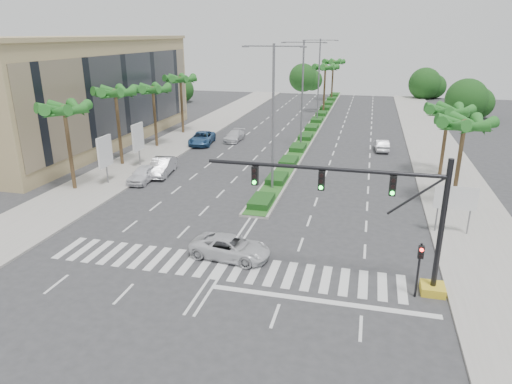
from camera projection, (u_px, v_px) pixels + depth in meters
ground at (221, 267)px, 26.31m from camera, size 160.00×160.00×0.00m
footpath_right at (451, 182)px, 41.13m from camera, size 6.00×120.00×0.15m
footpath_left at (143, 160)px, 48.08m from camera, size 6.00×120.00×0.15m
median at (316, 123)px, 67.49m from camera, size 2.20×75.00×0.20m
median_grass at (316, 122)px, 67.45m from camera, size 1.80×75.00×0.04m
building at (80, 93)px, 54.09m from camera, size 12.00×36.00×12.00m
signal_gantry at (394, 227)px, 23.05m from camera, size 12.60×1.20×7.20m
pedestrian_signal at (420, 262)px, 22.59m from camera, size 0.28×0.36×3.00m
direction_sign at (455, 200)px, 29.73m from camera, size 2.70×0.11×3.40m
billboard_near at (105, 152)px, 39.64m from camera, size 0.18×2.10×4.35m
billboard_far at (138, 138)px, 45.13m from camera, size 0.18×2.10×4.35m
palm_left_near at (64, 112)px, 37.03m from camera, size 4.57×4.68×7.55m
palm_left_mid at (116, 95)px, 44.23m from camera, size 4.57×4.68×7.95m
palm_left_far at (153, 91)px, 51.75m from camera, size 4.57×4.68×7.35m
palm_left_end at (181, 81)px, 58.95m from camera, size 4.57×4.68×7.75m
palm_right_near at (464, 126)px, 33.77m from camera, size 4.57×4.68×7.05m
palm_right_far at (448, 113)px, 41.19m from camera, size 4.57×4.68×6.75m
palm_median_a at (325, 69)px, 74.31m from camera, size 4.57×4.68×8.05m
palm_median_b at (333, 63)px, 88.05m from camera, size 4.57×4.68×8.05m
streetlight_near at (273, 111)px, 36.88m from camera, size 5.10×0.25×12.00m
streetlight_mid at (302, 89)px, 51.54m from camera, size 5.10×0.25×12.00m
streetlight_far at (319, 76)px, 66.19m from camera, size 5.10×0.25×12.00m
car_parked_a at (143, 174)px, 41.11m from camera, size 1.73×4.20×1.43m
car_parked_b at (162, 167)px, 43.13m from camera, size 2.31×5.05×1.60m
car_parked_c at (202, 138)px, 54.93m from camera, size 3.21×5.70×1.50m
car_parked_d at (234, 136)px, 56.70m from camera, size 1.94×4.44×1.27m
car_crossing at (231, 247)px, 27.18m from camera, size 5.04×2.75×1.34m
car_right at (381, 145)px, 52.00m from camera, size 1.75×4.09×1.31m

